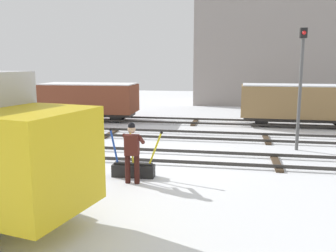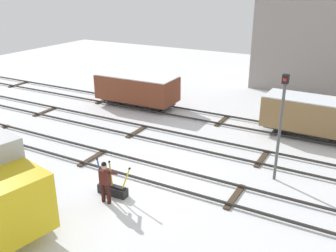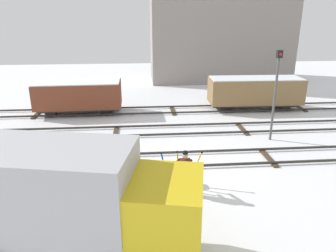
{
  "view_description": "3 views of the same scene",
  "coord_description": "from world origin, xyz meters",
  "px_view_note": "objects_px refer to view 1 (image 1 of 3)",
  "views": [
    {
      "loc": [
        2.06,
        -12.13,
        3.32
      ],
      "look_at": [
        -0.25,
        0.84,
        1.02
      ],
      "focal_mm": 39.34,
      "sensor_mm": 36.0,
      "label": 1
    },
    {
      "loc": [
        7.28,
        -12.14,
        7.81
      ],
      "look_at": [
        -0.94,
        2.71,
        1.22
      ],
      "focal_mm": 39.77,
      "sensor_mm": 36.0,
      "label": 2
    },
    {
      "loc": [
        -2.1,
        -12.7,
        6.13
      ],
      "look_at": [
        -0.78,
        2.45,
        0.81
      ],
      "focal_mm": 34.31,
      "sensor_mm": 36.0,
      "label": 3
    }
  ],
  "objects_px": {
    "switch_lever_frame": "(133,168)",
    "freight_car_near_switch": "(301,102)",
    "rail_worker": "(132,149)",
    "signal_post": "(301,78)",
    "freight_car_far_end": "(89,99)"
  },
  "relations": [
    {
      "from": "switch_lever_frame",
      "to": "freight_car_near_switch",
      "type": "relative_size",
      "value": 0.26
    },
    {
      "from": "freight_car_near_switch",
      "to": "rail_worker",
      "type": "bearing_deg",
      "value": -119.1
    },
    {
      "from": "rail_worker",
      "to": "signal_post",
      "type": "distance_m",
      "value": 7.27
    },
    {
      "from": "switch_lever_frame",
      "to": "freight_car_far_end",
      "type": "bearing_deg",
      "value": 116.81
    },
    {
      "from": "switch_lever_frame",
      "to": "rail_worker",
      "type": "relative_size",
      "value": 0.93
    },
    {
      "from": "rail_worker",
      "to": "freight_car_far_end",
      "type": "bearing_deg",
      "value": 116.06
    },
    {
      "from": "rail_worker",
      "to": "freight_car_near_switch",
      "type": "distance_m",
      "value": 12.04
    },
    {
      "from": "signal_post",
      "to": "freight_car_near_switch",
      "type": "distance_m",
      "value": 5.79
    },
    {
      "from": "rail_worker",
      "to": "freight_car_far_end",
      "type": "relative_size",
      "value": 0.32
    },
    {
      "from": "freight_car_far_end",
      "to": "freight_car_near_switch",
      "type": "height_order",
      "value": "freight_car_near_switch"
    },
    {
      "from": "rail_worker",
      "to": "freight_car_far_end",
      "type": "xyz_separation_m",
      "value": [
        -5.42,
        10.35,
        0.28
      ]
    },
    {
      "from": "switch_lever_frame",
      "to": "rail_worker",
      "type": "distance_m",
      "value": 0.91
    },
    {
      "from": "freight_car_near_switch",
      "to": "switch_lever_frame",
      "type": "bearing_deg",
      "value": -121.02
    },
    {
      "from": "freight_car_far_end",
      "to": "freight_car_near_switch",
      "type": "distance_m",
      "value": 11.57
    },
    {
      "from": "switch_lever_frame",
      "to": "freight_car_far_end",
      "type": "distance_m",
      "value": 11.18
    }
  ]
}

